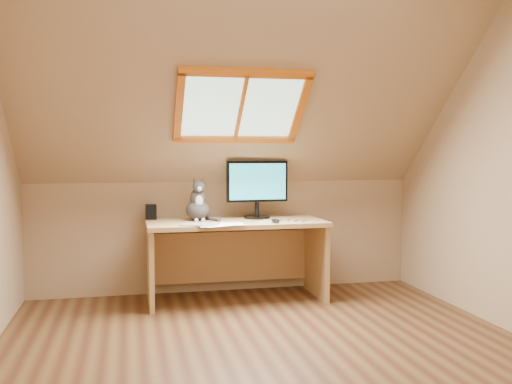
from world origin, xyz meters
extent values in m
plane|color=brown|center=(0.00, 0.00, 0.00)|extent=(3.50, 3.50, 0.00)
cube|color=tan|center=(0.00, -1.75, 1.20)|extent=(3.50, 0.02, 2.40)
cube|color=tan|center=(0.00, 1.75, 0.50)|extent=(3.50, 0.02, 1.00)
cube|color=tan|center=(0.00, 0.97, 1.70)|extent=(3.50, 1.56, 1.41)
cube|color=#B2E0CC|center=(0.00, 1.05, 1.63)|extent=(0.90, 0.53, 0.48)
cube|color=orange|center=(0.00, 1.05, 1.63)|extent=(1.02, 0.64, 0.59)
cube|color=tan|center=(0.02, 1.38, 0.67)|extent=(1.50, 0.66, 0.04)
cube|color=tan|center=(-0.70, 1.38, 0.32)|extent=(0.04, 0.59, 0.65)
cube|color=tan|center=(0.74, 1.38, 0.32)|extent=(0.04, 0.59, 0.65)
cube|color=tan|center=(0.02, 1.68, 0.32)|extent=(1.40, 0.03, 0.45)
cylinder|color=black|center=(0.24, 1.51, 0.70)|extent=(0.23, 0.23, 0.02)
cylinder|color=black|center=(0.24, 1.51, 0.77)|extent=(0.04, 0.04, 0.13)
cube|color=black|center=(0.24, 1.51, 1.01)|extent=(0.55, 0.06, 0.36)
cube|color=blue|center=(0.24, 1.48, 1.01)|extent=(0.50, 0.03, 0.32)
ellipsoid|color=#3F3A38|center=(-0.29, 1.48, 0.77)|extent=(0.21, 0.25, 0.17)
ellipsoid|color=#3F3A38|center=(-0.29, 1.46, 0.87)|extent=(0.14, 0.14, 0.19)
ellipsoid|color=silver|center=(-0.29, 1.40, 0.85)|extent=(0.07, 0.04, 0.11)
ellipsoid|color=#3F3A38|center=(-0.29, 1.42, 0.98)|extent=(0.11, 0.10, 0.10)
sphere|color=silver|center=(-0.29, 1.37, 0.96)|extent=(0.04, 0.04, 0.04)
cone|color=#3F3A38|center=(-0.32, 1.44, 1.03)|extent=(0.05, 0.05, 0.06)
cone|color=#3F3A38|center=(-0.26, 1.44, 1.03)|extent=(0.05, 0.05, 0.06)
cube|color=black|center=(-0.68, 1.63, 0.75)|extent=(0.09, 0.09, 0.13)
cube|color=#B2B2B7|center=(-0.31, 1.15, 0.69)|extent=(0.34, 0.30, 0.01)
ellipsoid|color=black|center=(0.31, 1.15, 0.70)|extent=(0.07, 0.11, 0.03)
cube|color=white|center=(-0.10, 1.12, 0.69)|extent=(0.33, 0.27, 0.00)
cube|color=white|center=(-0.10, 1.12, 0.69)|extent=(0.32, 0.24, 0.00)
cube|color=white|center=(-0.10, 1.12, 0.69)|extent=(0.35, 0.30, 0.00)
camera|label=1|loc=(-0.87, -3.36, 1.27)|focal=40.00mm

